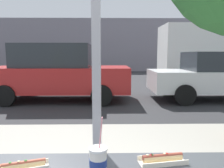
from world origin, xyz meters
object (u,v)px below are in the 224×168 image
Objects in this scene: hotdog_tray_near at (24,166)px; box_truck at (216,52)px; parked_car_red at (58,72)px; soda_cup_right at (98,162)px; hotdog_tray_far at (162,159)px; parked_car_white at (219,75)px.

box_truck reaches higher than hotdog_tray_near.
box_truck is (7.43, 4.38, 0.71)m from parked_car_red.
hotdog_tray_near is at bearing 170.36° from soda_cup_right.
hotdog_tray_near is at bearing -78.73° from parked_car_red.
hotdog_tray_far is (0.34, 0.13, -0.05)m from soda_cup_right.
box_truck is (2.02, 4.38, 0.81)m from parked_car_white.
box_truck reaches higher than parked_car_red.
parked_car_white is 0.73× the size of box_truck.
hotdog_tray_far is 7.07m from parked_car_white.
parked_car_white is at bearing -114.78° from box_truck.
parked_car_red is at bearing 107.69° from hotdog_tray_far.
hotdog_tray_near is 0.96× the size of hotdog_tray_far.
parked_car_red is (-1.97, 6.18, -0.03)m from hotdog_tray_far.
soda_cup_right is 0.37m from hotdog_tray_far.
hotdog_tray_near is at bearing -123.65° from parked_car_white.
hotdog_tray_near is at bearing -120.18° from box_truck.
parked_car_white reaches higher than hotdog_tray_far.
soda_cup_right is at bearing -118.47° from box_truck.
parked_car_red is at bearing 101.27° from hotdog_tray_near.
parked_car_red reaches higher than soda_cup_right.
soda_cup_right is at bearing -120.89° from parked_car_white.
parked_car_red is (-1.63, 6.32, -0.08)m from soda_cup_right.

